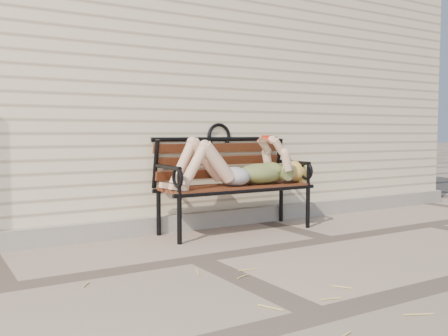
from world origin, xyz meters
TOP-DOWN VIEW (x-y plane):
  - ground at (0.00, 0.00)m, footprint 80.00×80.00m
  - house_wall at (0.00, 3.00)m, footprint 8.00×4.00m
  - foundation_strip at (0.00, 0.97)m, footprint 8.00×0.10m
  - garden_bench at (0.76, 0.78)m, footprint 1.50×0.60m
  - reading_woman at (0.77, 0.66)m, footprint 1.41×0.32m
  - straw_scatter at (-0.98, -0.88)m, footprint 3.04×1.79m

SIDE VIEW (x-z plane):
  - ground at x=0.00m, z-range 0.00..0.00m
  - straw_scatter at x=-0.98m, z-range 0.00..0.01m
  - foundation_strip at x=0.00m, z-range 0.00..0.15m
  - garden_bench at x=0.76m, z-range 0.06..1.03m
  - reading_woman at x=0.77m, z-range 0.35..0.80m
  - house_wall at x=0.00m, z-range 0.00..3.00m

